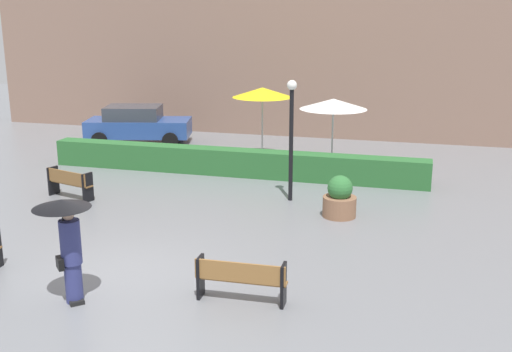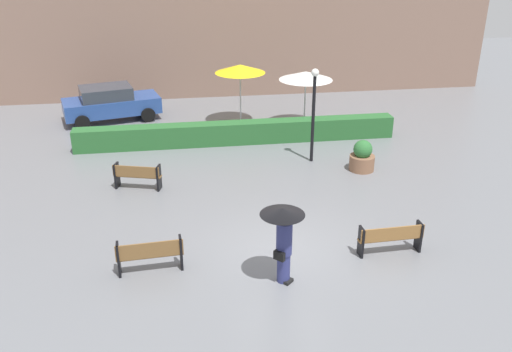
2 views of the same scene
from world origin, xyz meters
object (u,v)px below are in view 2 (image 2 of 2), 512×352
(bench_near_right, at_px, (391,237))
(bench_far_left, at_px, (137,175))
(lamp_post, at_px, (314,105))
(parked_car, at_px, (110,103))
(patio_umbrella_yellow, at_px, (240,69))
(pedestrian_with_umbrella, at_px, (283,233))
(patio_umbrella_white, at_px, (306,76))
(bench_near_left, at_px, (150,254))
(planter_pot, at_px, (362,157))

(bench_near_right, bearing_deg, bench_far_left, 143.10)
(bench_far_left, xyz_separation_m, lamp_post, (6.26, 1.52, 1.66))
(bench_near_right, distance_m, parked_car, 15.20)
(patio_umbrella_yellow, bearing_deg, lamp_post, -66.05)
(bench_near_right, height_order, pedestrian_with_umbrella, pedestrian_with_umbrella)
(bench_far_left, bearing_deg, patio_umbrella_white, 37.87)
(patio_umbrella_white, bearing_deg, patio_umbrella_yellow, 162.92)
(bench_near_left, bearing_deg, patio_umbrella_white, 58.55)
(bench_near_right, xyz_separation_m, patio_umbrella_white, (0.14, 10.42, 1.80))
(patio_umbrella_white, xyz_separation_m, parked_car, (-8.42, 2.32, -1.47))
(bench_near_right, relative_size, planter_pot, 1.54)
(bench_near_left, distance_m, pedestrian_with_umbrella, 3.38)
(pedestrian_with_umbrella, relative_size, parked_car, 0.45)
(bench_near_left, distance_m, planter_pot, 9.08)
(lamp_post, distance_m, parked_car, 10.03)
(pedestrian_with_umbrella, bearing_deg, patio_umbrella_white, 74.20)
(bench_far_left, distance_m, patio_umbrella_yellow, 7.73)
(patio_umbrella_yellow, bearing_deg, bench_near_right, -77.22)
(parked_car, bearing_deg, pedestrian_with_umbrella, -68.91)
(bench_near_left, height_order, patio_umbrella_white, patio_umbrella_white)
(pedestrian_with_umbrella, xyz_separation_m, parked_car, (-5.24, 13.57, -0.53))
(bench_near_right, xyz_separation_m, bench_near_left, (-6.19, 0.07, 0.03))
(pedestrian_with_umbrella, bearing_deg, parked_car, 111.09)
(lamp_post, xyz_separation_m, patio_umbrella_yellow, (-2.07, 4.66, 0.33))
(bench_near_right, xyz_separation_m, pedestrian_with_umbrella, (-3.05, -0.84, 0.86))
(bench_near_left, height_order, bench_far_left, bench_near_left)
(planter_pot, height_order, parked_car, parked_car)
(planter_pot, xyz_separation_m, parked_car, (-9.37, 7.25, 0.33))
(bench_near_right, relative_size, patio_umbrella_yellow, 0.65)
(pedestrian_with_umbrella, bearing_deg, bench_far_left, 122.08)
(planter_pot, relative_size, lamp_post, 0.32)
(patio_umbrella_white, height_order, parked_car, patio_umbrella_white)
(bench_far_left, bearing_deg, parked_car, 101.32)
(bench_near_right, xyz_separation_m, lamp_post, (-0.48, 6.58, 1.67))
(patio_umbrella_yellow, bearing_deg, patio_umbrella_white, -17.08)
(pedestrian_with_umbrella, xyz_separation_m, patio_umbrella_white, (3.19, 11.25, 0.94))
(patio_umbrella_yellow, height_order, parked_car, patio_umbrella_yellow)
(patio_umbrella_white, bearing_deg, lamp_post, -99.19)
(bench_far_left, bearing_deg, bench_near_left, -83.68)
(bench_near_right, xyz_separation_m, patio_umbrella_yellow, (-2.55, 11.25, 2.00))
(patio_umbrella_yellow, relative_size, patio_umbrella_white, 1.08)
(planter_pot, xyz_separation_m, patio_umbrella_yellow, (-3.64, 5.76, 2.01))
(bench_near_right, relative_size, bench_far_left, 1.09)
(bench_far_left, relative_size, pedestrian_with_umbrella, 0.79)
(planter_pot, xyz_separation_m, lamp_post, (-1.57, 1.10, 1.67))
(bench_near_left, xyz_separation_m, bench_far_left, (-0.55, 5.00, -0.02))
(bench_near_right, xyz_separation_m, parked_car, (-8.28, 12.74, 0.33))
(bench_far_left, height_order, patio_umbrella_yellow, patio_umbrella_yellow)
(pedestrian_with_umbrella, height_order, lamp_post, lamp_post)
(lamp_post, bearing_deg, bench_far_left, -166.38)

